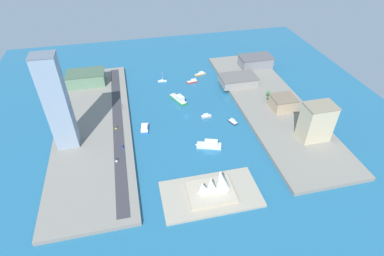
# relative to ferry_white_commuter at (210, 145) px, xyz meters

# --- Properties ---
(ground_plane) EXTENTS (440.00, 440.00, 0.00)m
(ground_plane) POSITION_rel_ferry_white_commuter_xyz_m (10.29, -51.05, -2.72)
(ground_plane) COLOR #23668E
(quay_west) EXTENTS (70.00, 240.00, 3.53)m
(quay_west) POSITION_rel_ferry_white_commuter_xyz_m (-81.68, -51.05, -0.96)
(quay_west) COLOR gray
(quay_west) RESTS_ON ground_plane
(quay_east) EXTENTS (70.00, 240.00, 3.53)m
(quay_east) POSITION_rel_ferry_white_commuter_xyz_m (102.26, -51.05, -0.96)
(quay_east) COLOR gray
(quay_east) RESTS_ON ground_plane
(peninsula_point) EXTENTS (73.96, 39.98, 2.00)m
(peninsula_point) POSITION_rel_ferry_white_commuter_xyz_m (13.97, 53.40, -1.72)
(peninsula_point) COLOR #A89E89
(peninsula_point) RESTS_ON ground_plane
(road_strip) EXTENTS (9.62, 228.00, 0.15)m
(road_strip) POSITION_rel_ferry_white_commuter_xyz_m (78.93, -51.05, 0.88)
(road_strip) COLOR #38383D
(road_strip) RESTS_ON quay_east
(ferry_white_commuter) EXTENTS (24.08, 13.99, 7.13)m
(ferry_white_commuter) POSITION_rel_ferry_white_commuter_xyz_m (0.00, 0.00, 0.00)
(ferry_white_commuter) COLOR silver
(ferry_white_commuter) RESTS_ON ground_plane
(sailboat_small_white) EXTENTS (11.49, 3.58, 13.03)m
(sailboat_small_white) POSITION_rel_ferry_white_commuter_xyz_m (23.67, -128.35, -1.79)
(sailboat_small_white) COLOR white
(sailboat_small_white) RESTS_ON ground_plane
(yacht_sleek_gray) EXTENTS (12.05, 4.69, 4.26)m
(yacht_sleek_gray) POSITION_rel_ferry_white_commuter_xyz_m (-9.02, -44.56, -1.18)
(yacht_sleek_gray) COLOR #999EA3
(yacht_sleek_gray) RESTS_ON ground_plane
(tugboat_red) EXTENTS (14.51, 6.61, 4.17)m
(tugboat_red) POSITION_rel_ferry_white_commuter_xyz_m (-11.35, -118.18, -1.26)
(tugboat_red) COLOR red
(tugboat_red) RESTS_ON ground_plane
(catamaran_blue) EXTENTS (9.54, 17.72, 4.75)m
(catamaran_blue) POSITION_rel_ferry_white_commuter_xyz_m (54.20, -38.66, -0.99)
(catamaran_blue) COLOR blue
(catamaran_blue) RESTS_ON ground_plane
(patrol_launch_navy) EXTENTS (8.32, 11.10, 3.22)m
(patrol_launch_navy) POSITION_rel_ferry_white_commuter_xyz_m (-32.47, -30.18, -1.54)
(patrol_launch_navy) COLOR #1E284C
(patrol_launch_navy) RESTS_ON ground_plane
(water_taxi_orange) EXTENTS (15.30, 7.48, 3.50)m
(water_taxi_orange) POSITION_rel_ferry_white_commuter_xyz_m (-25.62, -135.19, -1.49)
(water_taxi_orange) COLOR orange
(water_taxi_orange) RESTS_ON ground_plane
(ferry_green_doubledeck) EXTENTS (16.49, 27.22, 8.11)m
(ferry_green_doubledeck) POSITION_rel_ferry_white_commuter_xyz_m (12.65, -80.79, 0.07)
(ferry_green_doubledeck) COLOR #2D8C4C
(ferry_green_doubledeck) RESTS_ON ground_plane
(tower_tall_glass) EXTENTS (18.94, 15.21, 84.94)m
(tower_tall_glass) POSITION_rel_ferry_white_commuter_xyz_m (121.89, -28.24, 43.31)
(tower_tall_glass) COLOR #8C9EB2
(tower_tall_glass) RESTS_ON quay_east
(apartment_midrise_tan) EXTENTS (23.58, 21.90, 13.42)m
(apartment_midrise_tan) POSITION_rel_ferry_white_commuter_xyz_m (-88.35, -37.88, 7.55)
(apartment_midrise_tan) COLOR tan
(apartment_midrise_tan) RESTS_ON quay_west
(terminal_long_green) EXTENTS (42.74, 26.05, 14.91)m
(terminal_long_green) POSITION_rel_ferry_white_commuter_xyz_m (110.97, -136.35, 8.29)
(terminal_long_green) COLOR slate
(terminal_long_green) RESTS_ON quay_east
(carpark_squat_concrete) EXTENTS (42.22, 26.85, 9.95)m
(carpark_squat_concrete) POSITION_rel_ferry_white_commuter_xyz_m (-61.02, -96.77, 5.82)
(carpark_squat_concrete) COLOR gray
(carpark_squat_concrete) RESTS_ON quay_west
(warehouse_low_gray) EXTENTS (40.95, 24.95, 13.91)m
(warehouse_low_gray) POSITION_rel_ferry_white_commuter_xyz_m (-97.72, -134.64, 7.79)
(warehouse_low_gray) COLOR gray
(warehouse_low_gray) RESTS_ON quay_west
(office_block_beige) EXTENTS (26.38, 19.08, 34.78)m
(office_block_beige) POSITION_rel_ferry_white_commuter_xyz_m (-94.07, 11.66, 18.23)
(office_block_beige) COLOR #C6B793
(office_block_beige) RESTS_ON quay_west
(van_white) EXTENTS (2.09, 4.61, 1.75)m
(van_white) POSITION_rel_ferry_white_commuter_xyz_m (81.85, 3.40, 1.80)
(van_white) COLOR black
(van_white) RESTS_ON road_strip
(hatchback_blue) EXTENTS (1.90, 4.24, 1.53)m
(hatchback_blue) POSITION_rel_ferry_white_commuter_xyz_m (76.24, -12.42, 1.71)
(hatchback_blue) COLOR black
(hatchback_blue) RESTS_ON road_strip
(taxi_yellow_cab) EXTENTS (1.95, 4.43, 1.43)m
(taxi_yellow_cab) POSITION_rel_ferry_white_commuter_xyz_m (80.78, -42.11, 1.67)
(taxi_yellow_cab) COLOR black
(taxi_yellow_cab) RESTS_ON road_strip
(traffic_light_waterfront) EXTENTS (0.36, 0.36, 6.50)m
(traffic_light_waterfront) POSITION_rel_ferry_white_commuter_xyz_m (72.72, -72.72, 5.15)
(traffic_light_waterfront) COLOR black
(traffic_light_waterfront) RESTS_ON quay_east
(opera_landmark) EXTENTS (35.09, 25.59, 23.46)m
(opera_landmark) POSITION_rel_ferry_white_commuter_xyz_m (11.93, 53.40, 6.42)
(opera_landmark) COLOR #BCAD93
(opera_landmark) RESTS_ON peninsula_point
(park_tree_cluster) EXTENTS (15.04, 21.08, 8.28)m
(park_tree_cluster) POSITION_rel_ferry_white_commuter_xyz_m (-84.07, -52.31, 6.25)
(park_tree_cluster) COLOR brown
(park_tree_cluster) RESTS_ON quay_west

